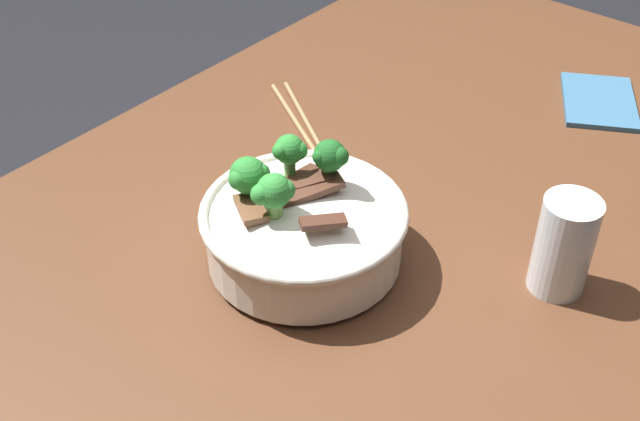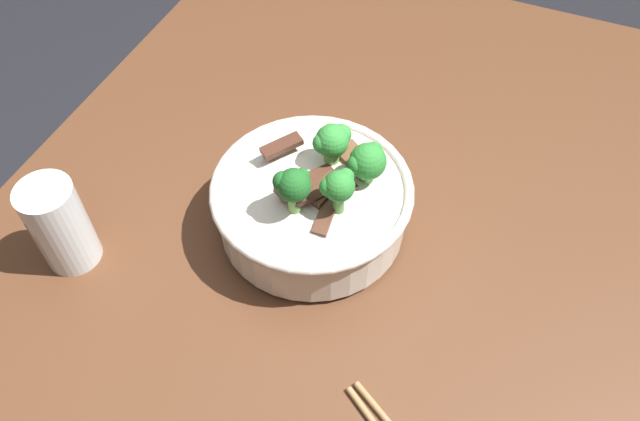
{
  "view_description": "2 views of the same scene",
  "coord_description": "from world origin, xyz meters",
  "views": [
    {
      "loc": [
        0.67,
        0.48,
        1.45
      ],
      "look_at": [
        0.1,
        0.0,
        0.86
      ],
      "focal_mm": 45.71,
      "sensor_mm": 36.0,
      "label": 1
    },
    {
      "loc": [
        -0.3,
        -0.18,
        1.44
      ],
      "look_at": [
        0.11,
        -0.01,
        0.87
      ],
      "focal_mm": 35.6,
      "sensor_mm": 36.0,
      "label": 2
    }
  ],
  "objects": [
    {
      "name": "dining_table",
      "position": [
        0.0,
        0.0,
        0.69
      ],
      "size": [
        1.42,
        0.82,
        0.81
      ],
      "color": "#56331E",
      "rests_on": "ground"
    },
    {
      "name": "rice_bowl",
      "position": [
        0.13,
        0.01,
        0.86
      ],
      "size": [
        0.24,
        0.24,
        0.15
      ],
      "color": "silver",
      "rests_on": "dining_table"
    },
    {
      "name": "drinking_glass",
      "position": [
        -0.02,
        0.26,
        0.86
      ],
      "size": [
        0.06,
        0.06,
        0.12
      ],
      "color": "white",
      "rests_on": "dining_table"
    }
  ]
}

